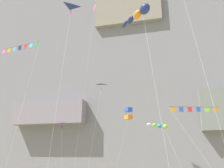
% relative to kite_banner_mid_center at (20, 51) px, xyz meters
% --- Properties ---
extents(cliff_face, '(180.00, 33.03, 63.71)m').
position_rel_kite_banner_mid_center_xyz_m(cliff_face, '(7.70, 44.90, 16.64)').
color(cliff_face, gray).
rests_on(cliff_face, ground).
extents(kite_banner_mid_center, '(5.81, 2.16, 15.97)m').
position_rel_kite_banner_mid_center_xyz_m(kite_banner_mid_center, '(0.00, 0.00, 0.00)').
color(kite_banner_mid_center, black).
rests_on(kite_banner_mid_center, ground).
extents(kite_box_front_field, '(2.74, 4.63, 11.94)m').
position_rel_kite_banner_mid_center_xyz_m(kite_box_front_field, '(8.94, 20.94, -4.33)').
color(kite_box_front_field, blue).
rests_on(kite_box_front_field, ground).
extents(kite_banner_high_left, '(4.51, 2.95, 7.86)m').
position_rel_kite_banner_mid_center_xyz_m(kite_banner_high_left, '(18.66, 0.19, -7.90)').
color(kite_banner_high_left, black).
rests_on(kite_banner_high_left, ground).
extents(kite_windsock_low_right, '(5.19, 9.38, 18.78)m').
position_rel_kite_banner_mid_center_xyz_m(kite_windsock_low_right, '(13.89, -0.01, 2.73)').
color(kite_windsock_low_right, navy).
rests_on(kite_windsock_low_right, ground).
extents(kite_delta_upper_mid, '(1.82, 3.65, 13.91)m').
position_rel_kite_banner_mid_center_xyz_m(kite_delta_upper_mid, '(6.14, 12.19, -1.64)').
color(kite_delta_upper_mid, black).
rests_on(kite_delta_upper_mid, ground).
extents(kite_diamond_mid_right, '(2.69, 3.33, 32.37)m').
position_rel_kite_banner_mid_center_xyz_m(kite_diamond_mid_right, '(3.28, 16.47, 15.15)').
color(kite_diamond_mid_right, pink).
rests_on(kite_diamond_mid_right, ground).
extents(kite_windsock_upper_right, '(5.16, 6.36, 7.85)m').
position_rel_kite_banner_mid_center_xyz_m(kite_windsock_upper_right, '(14.99, 12.10, -7.72)').
color(kite_windsock_upper_right, '#8CCC33').
rests_on(kite_windsock_upper_right, ground).
extents(kite_delta_mid_left, '(2.88, 4.04, 9.26)m').
position_rel_kite_banner_mid_center_xyz_m(kite_delta_mid_left, '(-5.60, 23.98, -6.29)').
color(kite_delta_mid_left, purple).
rests_on(kite_delta_mid_left, ground).
extents(kite_delta_near_cliff, '(1.91, 5.44, 20.41)m').
position_rel_kite_banner_mid_center_xyz_m(kite_delta_near_cliff, '(5.34, 1.40, 4.66)').
color(kite_delta_near_cliff, navy).
rests_on(kite_delta_near_cliff, ground).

